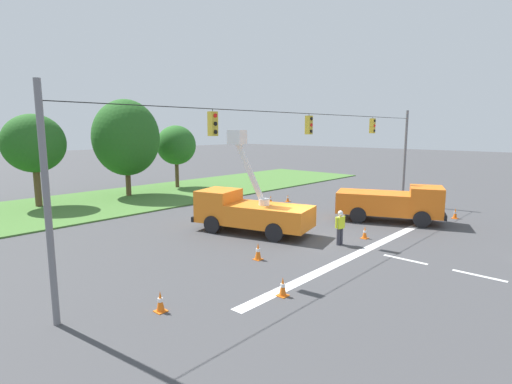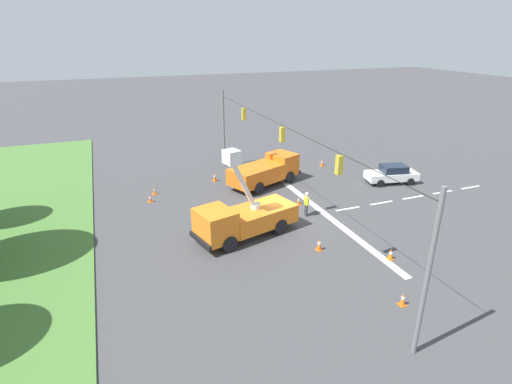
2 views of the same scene
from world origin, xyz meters
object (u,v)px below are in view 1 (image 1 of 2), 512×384
object	(u,v)px
tree_east	(126,138)
utility_truck_bucket_lift	(248,210)
traffic_cone_far_left	(288,198)
traffic_cone_centre_line	(160,301)
traffic_cone_mid_left	(283,287)
traffic_cone_foreground_left	(354,203)
traffic_cone_mid_right	(258,251)
utility_truck_support_near	(392,203)
road_worker	(340,225)
traffic_cone_foreground_right	(455,213)
tree_far_east	(176,145)
traffic_cone_lane_edge_b	(271,199)
traffic_cone_lane_edge_a	(365,233)
tree_centre	(34,144)

from	to	relation	value
tree_east	utility_truck_bucket_lift	size ratio (longest dim) A/B	1.17
traffic_cone_far_left	traffic_cone_centre_line	world-z (taller)	traffic_cone_centre_line
traffic_cone_mid_left	traffic_cone_foreground_left	bearing A→B (deg)	20.11
tree_east	traffic_cone_mid_right	distance (m)	20.92
utility_truck_support_near	traffic_cone_mid_left	xyz separation A→B (m)	(-13.70, -2.01, -0.87)
utility_truck_support_near	traffic_cone_far_left	distance (m)	9.26
tree_east	traffic_cone_mid_right	world-z (taller)	tree_east
tree_east	road_worker	xyz separation A→B (m)	(-0.64, -21.23, -4.08)
tree_east	traffic_cone_far_left	distance (m)	14.70
traffic_cone_foreground_right	traffic_cone_far_left	size ratio (longest dim) A/B	1.16
tree_far_east	utility_truck_bucket_lift	xyz separation A→B (m)	(-7.83, -17.02, -2.95)
traffic_cone_foreground_left	traffic_cone_foreground_right	world-z (taller)	traffic_cone_foreground_left
traffic_cone_lane_edge_b	traffic_cone_centre_line	distance (m)	19.40
tree_east	road_worker	distance (m)	21.63
tree_east	traffic_cone_mid_left	xyz separation A→B (m)	(-7.55, -23.00, -4.74)
traffic_cone_lane_edge_b	traffic_cone_lane_edge_a	bearing A→B (deg)	-113.41
tree_east	road_worker	bearing A→B (deg)	-91.73
traffic_cone_mid_right	road_worker	bearing A→B (deg)	-18.46
traffic_cone_foreground_left	traffic_cone_centre_line	size ratio (longest dim) A/B	1.15
tree_far_east	utility_truck_bucket_lift	bearing A→B (deg)	-114.71
traffic_cone_centre_line	traffic_cone_mid_left	bearing A→B (deg)	-31.09
tree_far_east	traffic_cone_mid_right	xyz separation A→B (m)	(-11.10, -20.68, -3.85)
traffic_cone_foreground_right	traffic_cone_lane_edge_a	world-z (taller)	traffic_cone_foreground_right
road_worker	traffic_cone_foreground_left	distance (m)	9.96
road_worker	traffic_cone_foreground_left	size ratio (longest dim) A/B	2.20
tree_far_east	traffic_cone_lane_edge_a	size ratio (longest dim) A/B	9.24
utility_truck_bucket_lift	road_worker	size ratio (longest dim) A/B	4.03
tree_centre	tree_far_east	xyz separation A→B (m)	(13.04, 0.38, -0.51)
road_worker	traffic_cone_mid_right	world-z (taller)	road_worker
traffic_cone_mid_left	traffic_cone_far_left	bearing A→B (deg)	36.97
traffic_cone_foreground_left	traffic_cone_far_left	world-z (taller)	traffic_cone_foreground_left
tree_far_east	traffic_cone_far_left	xyz separation A→B (m)	(1.35, -12.81, -3.96)
road_worker	traffic_cone_centre_line	xyz separation A→B (m)	(-10.50, 0.40, -0.66)
traffic_cone_lane_edge_b	traffic_cone_far_left	distance (m)	1.60
traffic_cone_lane_edge_a	traffic_cone_foreground_left	bearing A→B (deg)	32.15
traffic_cone_foreground_right	traffic_cone_centre_line	bearing A→B (deg)	171.96
traffic_cone_foreground_right	traffic_cone_far_left	xyz separation A→B (m)	(-2.46, 11.94, -0.06)
traffic_cone_centre_line	traffic_cone_far_left	bearing A→B (deg)	26.02
road_worker	tree_far_east	bearing A→B (deg)	73.52
tree_centre	traffic_cone_centre_line	distance (m)	22.23
road_worker	utility_truck_support_near	bearing A→B (deg)	2.03
tree_centre	utility_truck_bucket_lift	distance (m)	17.78
tree_east	traffic_cone_far_left	size ratio (longest dim) A/B	13.78
traffic_cone_foreground_right	road_worker	bearing A→B (deg)	166.18
traffic_cone_foreground_left	traffic_cone_centre_line	xyz separation A→B (m)	(-19.56, -3.68, -0.06)
traffic_cone_lane_edge_b	traffic_cone_centre_line	bearing A→B (deg)	-150.59
traffic_cone_mid_right	utility_truck_support_near	bearing A→B (deg)	-6.41
traffic_cone_foreground_left	traffic_cone_mid_right	world-z (taller)	traffic_cone_foreground_left
tree_centre	traffic_cone_lane_edge_b	distance (m)	18.08
traffic_cone_foreground_left	traffic_cone_lane_edge_a	world-z (taller)	traffic_cone_foreground_left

